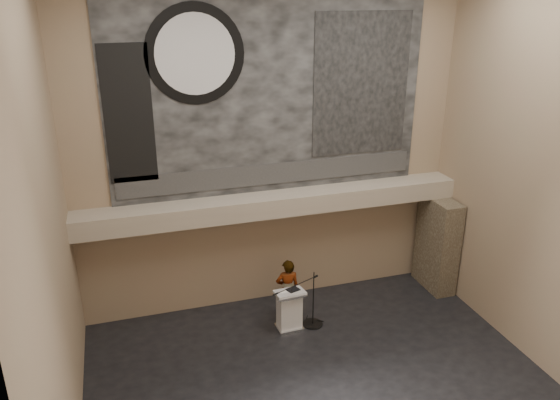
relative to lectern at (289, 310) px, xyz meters
name	(u,v)px	position (x,y,z in m)	size (l,w,h in m)	color
floor	(323,388)	(0.02, -2.33, -0.55)	(10.00, 10.00, 0.00)	black
wall_back	(271,151)	(0.02, 1.67, 3.70)	(10.00, 0.02, 8.50)	#91745C
wall_front	(452,324)	(0.02, -6.33, 3.70)	(10.00, 0.02, 8.50)	#91745C
wall_left	(46,241)	(-4.98, -2.33, 3.70)	(0.02, 8.00, 8.50)	#91745C
wall_right	(547,181)	(5.02, -2.33, 3.70)	(0.02, 8.00, 8.50)	#91745C
soffit	(275,204)	(0.02, 1.27, 2.40)	(10.00, 0.80, 0.50)	gray
sprinkler_left	(215,222)	(-1.58, 1.22, 2.12)	(0.04, 0.04, 0.06)	#B2893D
sprinkler_right	(344,206)	(1.92, 1.22, 2.12)	(0.04, 0.04, 0.06)	#B2893D
banner	(271,94)	(0.02, 1.64, 5.15)	(8.00, 0.05, 5.00)	black
banner_text_strip	(272,174)	(0.02, 1.60, 3.10)	(7.76, 0.02, 0.55)	#2C2C2C
banner_clock_rim	(195,54)	(-1.78, 1.60, 6.15)	(2.30, 2.30, 0.02)	black
banner_clock_face	(195,54)	(-1.78, 1.58, 6.15)	(1.84, 1.84, 0.02)	silver
banner_building_print	(361,85)	(2.42, 1.60, 5.25)	(2.60, 0.02, 3.60)	black
banner_brick_print	(128,115)	(-3.38, 1.60, 4.85)	(1.10, 0.02, 3.20)	black
stone_pier	(437,244)	(4.67, 0.82, 0.80)	(0.60, 1.40, 2.70)	#403527
lectern	(289,310)	(0.00, 0.00, 0.00)	(0.75, 0.55, 1.14)	silver
binder	(293,290)	(0.10, 0.01, 0.56)	(0.29, 0.23, 0.04)	black
papers	(286,293)	(-0.10, -0.05, 0.55)	(0.21, 0.28, 0.01)	white
speaker_person	(288,290)	(0.11, 0.49, 0.29)	(0.62, 0.40, 1.69)	silver
mic_stand	(311,317)	(0.59, -0.02, -0.32)	(1.47, 0.78, 1.52)	black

